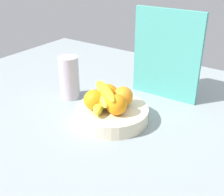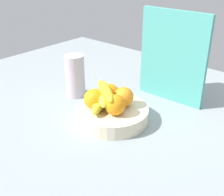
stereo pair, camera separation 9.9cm
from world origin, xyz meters
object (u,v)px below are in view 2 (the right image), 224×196
object	(u,v)px
orange_front_right	(109,94)
orange_back_left	(115,105)
orange_front_left	(124,97)
thermos_tumbler	(75,76)
fruit_bowl	(112,114)
banana_bunch	(103,96)
orange_center	(94,99)
cutting_board	(173,57)

from	to	relation	value
orange_front_right	orange_back_left	xyz separation A→B (cm)	(7.23, -5.20, 0.00)
orange_front_left	thermos_tumbler	world-z (taller)	thermos_tumbler
fruit_bowl	banana_bunch	size ratio (longest dim) A/B	1.47
orange_front_left	banana_bunch	distance (cm)	7.33
orange_center	cutting_board	bearing A→B (deg)	70.88
orange_front_left	orange_front_right	bearing A→B (deg)	-166.97
banana_bunch	cutting_board	size ratio (longest dim) A/B	0.49
orange_front_right	orange_center	bearing A→B (deg)	-100.57
fruit_bowl	orange_back_left	bearing A→B (deg)	-35.18
cutting_board	fruit_bowl	bearing A→B (deg)	-104.19
orange_front_left	orange_center	distance (cm)	10.58
orange_back_left	thermos_tumbler	bearing A→B (deg)	164.05
orange_center	orange_front_left	bearing A→B (deg)	49.34
thermos_tumbler	banana_bunch	bearing A→B (deg)	-17.47
banana_bunch	thermos_tumbler	size ratio (longest dim) A/B	1.01
banana_bunch	thermos_tumbler	xyz separation A→B (cm)	(-22.10, 6.95, -0.45)
orange_center	orange_front_right	bearing A→B (deg)	79.43
orange_front_left	thermos_tumbler	size ratio (longest dim) A/B	0.41
orange_center	banana_bunch	world-z (taller)	banana_bunch
cutting_board	thermos_tumbler	world-z (taller)	cutting_board
fruit_bowl	orange_back_left	world-z (taller)	orange_back_left
orange_front_right	cutting_board	size ratio (longest dim) A/B	0.20
fruit_bowl	cutting_board	bearing A→B (deg)	77.24
cutting_board	thermos_tumbler	size ratio (longest dim) A/B	2.05
orange_back_left	banana_bunch	distance (cm)	6.83
orange_front_left	orange_back_left	distance (cm)	6.69
fruit_bowl	thermos_tumbler	distance (cm)	26.53
orange_front_right	cutting_board	distance (cm)	29.33
cutting_board	orange_back_left	bearing A→B (deg)	-96.62
orange_center	thermos_tumbler	xyz separation A→B (cm)	(-20.30, 9.75, 0.15)
orange_back_left	thermos_tumbler	xyz separation A→B (cm)	(-28.78, 8.22, 0.15)
fruit_bowl	thermos_tumbler	xyz separation A→B (cm)	(-25.14, 5.66, 6.27)
orange_front_left	orange_center	world-z (taller)	same
orange_center	cutting_board	distance (cm)	35.79
fruit_bowl	cutting_board	distance (cm)	33.11
banana_bunch	cutting_board	bearing A→B (deg)	72.31
orange_center	cutting_board	xyz separation A→B (cm)	(11.31, 32.63, 9.36)
banana_bunch	fruit_bowl	bearing A→B (deg)	22.98
cutting_board	orange_front_left	bearing A→B (deg)	-101.61
orange_front_right	orange_back_left	distance (cm)	8.91
cutting_board	thermos_tumbler	distance (cm)	40.10
orange_front_left	orange_front_right	xyz separation A→B (cm)	(-5.64, -1.31, 0.00)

